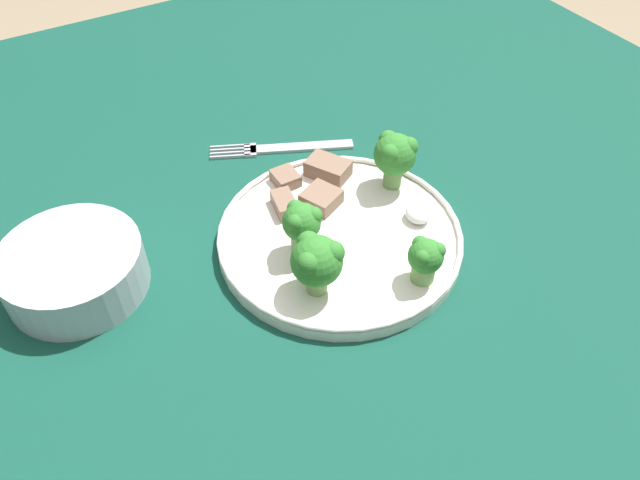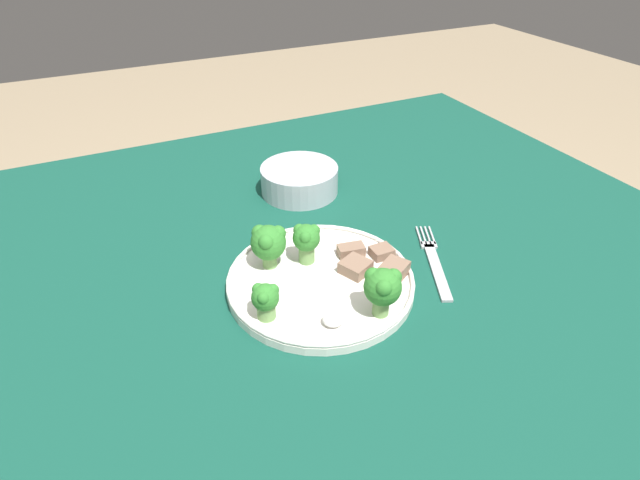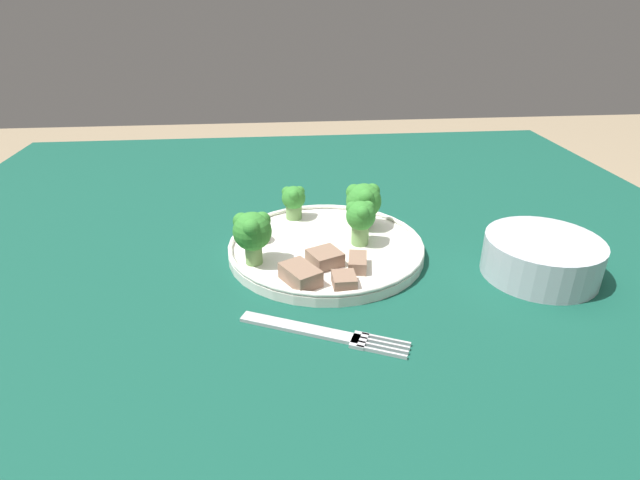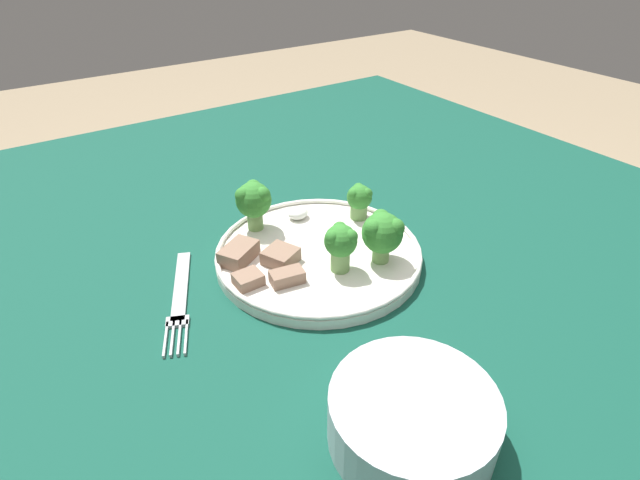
{
  "view_description": "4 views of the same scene",
  "coord_description": "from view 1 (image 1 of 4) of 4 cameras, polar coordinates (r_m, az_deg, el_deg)",
  "views": [
    {
      "loc": [
        -0.4,
        0.26,
        1.23
      ],
      "look_at": [
        -0.02,
        0.04,
        0.78
      ],
      "focal_mm": 35.0,
      "sensor_mm": 36.0,
      "label": 1
    },
    {
      "loc": [
        -0.24,
        -0.45,
        1.2
      ],
      "look_at": [
        -0.01,
        0.04,
        0.82
      ],
      "focal_mm": 28.0,
      "sensor_mm": 36.0,
      "label": 2
    },
    {
      "loc": [
        0.56,
        -0.05,
        1.07
      ],
      "look_at": [
        -0.01,
        0.01,
        0.78
      ],
      "focal_mm": 28.0,
      "sensor_mm": 36.0,
      "label": 3
    },
    {
      "loc": [
        0.27,
        0.44,
        1.12
      ],
      "look_at": [
        -0.01,
        0.02,
        0.79
      ],
      "focal_mm": 28.0,
      "sensor_mm": 36.0,
      "label": 4
    }
  ],
  "objects": [
    {
      "name": "table",
      "position": [
        0.73,
        2.09,
        -3.78
      ],
      "size": [
        1.23,
        1.18,
        0.76
      ],
      "color": "#114738",
      "rests_on": "ground_plane"
    },
    {
      "name": "dinner_plate",
      "position": [
        0.65,
        1.81,
        0.31
      ],
      "size": [
        0.25,
        0.25,
        0.02
      ],
      "color": "white",
      "rests_on": "table"
    },
    {
      "name": "fork",
      "position": [
        0.77,
        -3.42,
        8.37
      ],
      "size": [
        0.09,
        0.17,
        0.0
      ],
      "color": "#B2B2B7",
      "rests_on": "table"
    },
    {
      "name": "cream_bowl",
      "position": [
        0.64,
        -21.56,
        -2.57
      ],
      "size": [
        0.14,
        0.14,
        0.05
      ],
      "color": "#B7BCC6",
      "rests_on": "table"
    },
    {
      "name": "broccoli_floret_near_rim_left",
      "position": [
        0.68,
        6.86,
        7.76
      ],
      "size": [
        0.05,
        0.05,
        0.07
      ],
      "color": "#709E56",
      "rests_on": "dinner_plate"
    },
    {
      "name": "broccoli_floret_center_left",
      "position": [
        0.6,
        -1.68,
        1.47
      ],
      "size": [
        0.04,
        0.04,
        0.06
      ],
      "color": "#709E56",
      "rests_on": "dinner_plate"
    },
    {
      "name": "broccoli_floret_back_left",
      "position": [
        0.56,
        -0.3,
        -1.89
      ],
      "size": [
        0.05,
        0.05,
        0.06
      ],
      "color": "#709E56",
      "rests_on": "dinner_plate"
    },
    {
      "name": "broccoli_floret_front_left",
      "position": [
        0.59,
        9.62,
        -1.62
      ],
      "size": [
        0.03,
        0.03,
        0.05
      ],
      "color": "#709E56",
      "rests_on": "dinner_plate"
    },
    {
      "name": "meat_slice_front_slice",
      "position": [
        0.67,
        0.11,
        3.81
      ],
      "size": [
        0.05,
        0.05,
        0.02
      ],
      "color": "#846651",
      "rests_on": "dinner_plate"
    },
    {
      "name": "meat_slice_middle_slice",
      "position": [
        0.7,
        -3.18,
        5.68
      ],
      "size": [
        0.03,
        0.03,
        0.01
      ],
      "color": "#846651",
      "rests_on": "dinner_plate"
    },
    {
      "name": "meat_slice_rear_slice",
      "position": [
        0.67,
        -3.27,
        3.33
      ],
      "size": [
        0.04,
        0.03,
        0.02
      ],
      "color": "#846651",
      "rests_on": "dinner_plate"
    },
    {
      "name": "meat_slice_edge_slice",
      "position": [
        0.71,
        0.74,
        6.56
      ],
      "size": [
        0.06,
        0.05,
        0.02
      ],
      "color": "#846651",
      "rests_on": "dinner_plate"
    },
    {
      "name": "sauce_dollop",
      "position": [
        0.66,
        8.95,
        2.38
      ],
      "size": [
        0.03,
        0.03,
        0.02
      ],
      "color": "white",
      "rests_on": "dinner_plate"
    }
  ]
}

